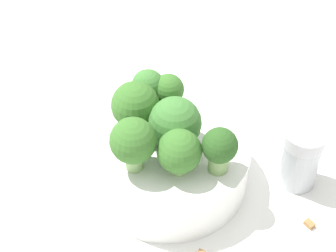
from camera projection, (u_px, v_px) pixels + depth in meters
ground_plane at (168, 179)px, 0.60m from camera, size 3.00×3.00×0.00m
bowl at (168, 164)px, 0.58m from camera, size 0.17×0.17×0.05m
broccoli_floret_0 at (179, 152)px, 0.52m from camera, size 0.04×0.04×0.05m
broccoli_floret_1 at (172, 121)px, 0.55m from camera, size 0.05×0.05×0.05m
broccoli_floret_2 at (135, 106)px, 0.56m from camera, size 0.05×0.05×0.06m
broccoli_floret_3 at (220, 148)px, 0.52m from camera, size 0.03×0.03×0.05m
broccoli_floret_4 at (168, 93)px, 0.58m from camera, size 0.03×0.03×0.05m
broccoli_floret_5 at (136, 145)px, 0.52m from camera, size 0.04×0.04×0.06m
broccoli_floret_6 at (148, 88)px, 0.58m from camera, size 0.03×0.03×0.05m
pepper_shaker at (301, 157)px, 0.57m from camera, size 0.04×0.04×0.07m
almond_crumb_1 at (310, 222)px, 0.55m from camera, size 0.01×0.01×0.01m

